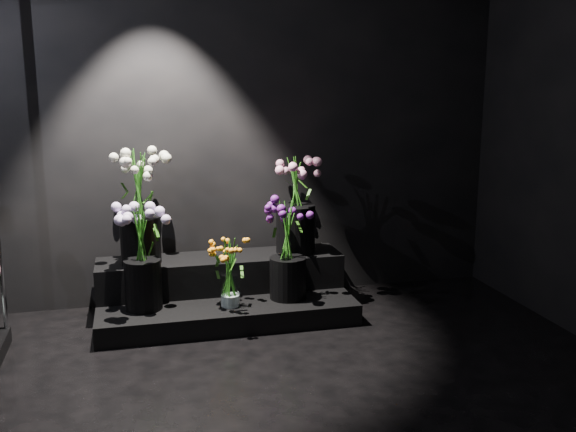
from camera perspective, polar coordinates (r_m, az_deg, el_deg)
name	(u,v)px	position (r m, az deg, el deg)	size (l,w,h in m)	color
wall_back	(226,105)	(4.55, -5.56, 9.80)	(4.00, 4.00, 0.00)	black
display_riser	(224,291)	(4.44, -5.75, -6.66)	(1.68, 0.75, 0.37)	black
bouquet_orange_bells	(230,270)	(4.12, -5.21, -4.81)	(0.27, 0.27, 0.47)	white
bouquet_lilac	(142,248)	(4.12, -12.89, -2.79)	(0.46, 0.46, 0.67)	black
bouquet_purple	(288,245)	(4.23, -0.02, -2.62)	(0.44, 0.44, 0.65)	black
bouquet_cream_roses	(139,201)	(4.31, -13.13, 1.29)	(0.44, 0.44, 0.75)	black
bouquet_pink_roses	(296,199)	(4.48, 0.68, 1.49)	(0.48, 0.48, 0.68)	black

